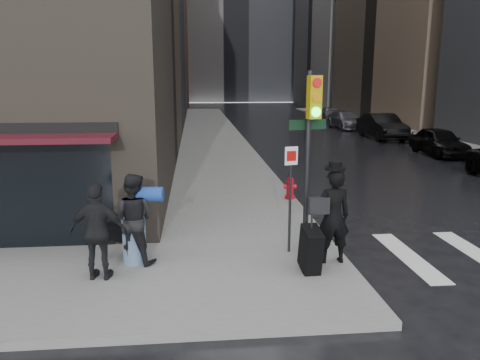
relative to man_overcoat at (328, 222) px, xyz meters
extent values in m
plane|color=black|center=(-1.48, -0.41, -1.05)|extent=(140.00, 140.00, 0.00)
cube|color=slate|center=(-1.48, 26.59, -0.97)|extent=(4.00, 50.00, 0.15)
cube|color=slate|center=(12.02, 26.59, -0.97)|extent=(3.00, 50.00, 0.15)
cube|color=silver|center=(2.02, 0.59, -1.04)|extent=(0.50, 3.00, 0.01)
cube|color=silver|center=(3.62, 0.59, -1.04)|extent=(0.50, 3.00, 0.01)
cube|color=brown|center=(-14.48, 61.59, 11.95)|extent=(22.00, 20.00, 26.00)
cube|color=slate|center=(24.52, 57.59, 11.45)|extent=(22.00, 20.00, 25.00)
cube|color=slate|center=(4.52, 77.59, 14.95)|extent=(40.00, 12.00, 32.00)
imported|color=black|center=(0.12, 0.10, 0.07)|extent=(0.73, 0.50, 1.94)
cylinder|color=black|center=(0.12, 0.10, 1.07)|extent=(0.41, 0.41, 0.05)
cylinder|color=black|center=(0.12, 0.10, 1.13)|extent=(0.26, 0.26, 0.16)
cube|color=black|center=(-0.20, 0.02, 0.33)|extent=(0.42, 0.15, 0.34)
cube|color=black|center=(-0.44, -0.38, -0.45)|extent=(0.36, 0.77, 0.98)
cylinder|color=black|center=(-0.44, -0.38, 0.07)|extent=(0.04, 0.04, 0.45)
imported|color=black|center=(-3.90, 0.45, 0.03)|extent=(1.07, 0.94, 1.86)
cube|color=black|center=(-4.27, 0.76, -0.34)|extent=(0.62, 0.45, 0.35)
cylinder|color=#1B3D99|center=(-3.57, 0.48, 0.53)|extent=(0.59, 0.36, 0.30)
imported|color=black|center=(-4.45, -0.29, 0.02)|extent=(1.13, 0.61, 1.84)
cylinder|color=black|center=(-0.26, 0.85, 1.03)|extent=(0.12, 0.12, 3.86)
cube|color=#C3A50D|center=(-0.21, 0.64, 2.43)|extent=(0.30, 0.23, 0.87)
cylinder|color=red|center=(-0.18, 0.55, 2.72)|extent=(0.20, 0.09, 0.19)
cylinder|color=orange|center=(-0.18, 0.55, 2.43)|extent=(0.20, 0.09, 0.19)
cylinder|color=#19E533|center=(-0.18, 0.55, 2.14)|extent=(0.20, 0.09, 0.19)
cylinder|color=black|center=(-0.63, 0.76, 0.26)|extent=(0.06, 0.06, 2.32)
cube|color=white|center=(-0.63, 0.73, 1.22)|extent=(0.29, 0.09, 0.39)
cube|color=black|center=(-0.26, 0.93, 1.85)|extent=(0.85, 0.24, 0.21)
cylinder|color=#AF0A18|center=(0.32, 5.32, -0.85)|extent=(0.31, 0.31, 0.10)
cylinder|color=#AF0A18|center=(0.32, 5.32, -0.61)|extent=(0.23, 0.23, 0.59)
sphere|color=#AF0A18|center=(0.32, 5.32, -0.29)|extent=(0.21, 0.21, 0.21)
cylinder|color=#AF0A18|center=(0.32, 5.32, -0.51)|extent=(0.40, 0.17, 0.14)
imported|color=black|center=(9.87, 14.04, -0.34)|extent=(1.78, 4.21, 1.42)
imported|color=black|center=(9.55, 20.77, -0.22)|extent=(1.79, 5.02, 1.65)
imported|color=#454549|center=(9.30, 27.50, -0.37)|extent=(2.17, 4.78, 1.36)
imported|color=#4F4F54|center=(10.03, 34.23, -0.38)|extent=(1.97, 4.06, 1.34)
camera|label=1|loc=(-2.63, -8.76, 2.79)|focal=35.00mm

